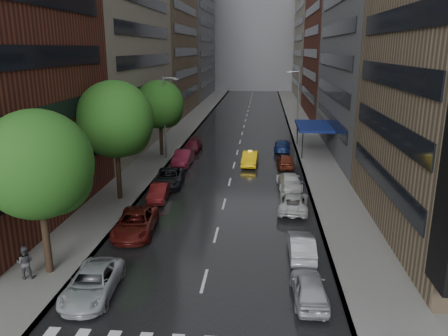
{
  "coord_description": "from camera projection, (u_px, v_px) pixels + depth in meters",
  "views": [
    {
      "loc": [
        2.92,
        -16.78,
        12.07
      ],
      "look_at": [
        0.0,
        15.97,
        3.0
      ],
      "focal_mm": 35.0,
      "sensor_mm": 36.0,
      "label": 1
    }
  ],
  "objects": [
    {
      "name": "ground",
      "position": [
        192.0,
        327.0,
        19.57
      ],
      "size": [
        220.0,
        220.0,
        0.0
      ],
      "primitive_type": "plane",
      "color": "gray",
      "rests_on": "ground"
    },
    {
      "name": "road",
      "position": [
        243.0,
        129.0,
        67.58
      ],
      "size": [
        14.0,
        140.0,
        0.01
      ],
      "primitive_type": "cube",
      "color": "black",
      "rests_on": "ground"
    },
    {
      "name": "sidewalk_left",
      "position": [
        186.0,
        127.0,
        68.33
      ],
      "size": [
        4.0,
        140.0,
        0.15
      ],
      "primitive_type": "cube",
      "color": "gray",
      "rests_on": "ground"
    },
    {
      "name": "sidewalk_right",
      "position": [
        302.0,
        129.0,
        66.79
      ],
      "size": [
        4.0,
        140.0,
        0.15
      ],
      "primitive_type": "cube",
      "color": "gray",
      "rests_on": "ground"
    },
    {
      "name": "buildings_left",
      "position": [
        158.0,
        24.0,
        73.05
      ],
      "size": [
        8.0,
        108.0,
        38.0
      ],
      "color": "maroon",
      "rests_on": "ground"
    },
    {
      "name": "buildings_right",
      "position": [
        342.0,
        28.0,
        68.73
      ],
      "size": [
        8.05,
        109.1,
        36.0
      ],
      "color": "#937A5B",
      "rests_on": "ground"
    },
    {
      "name": "building_far",
      "position": [
        255.0,
        34.0,
        128.62
      ],
      "size": [
        40.0,
        14.0,
        32.0
      ],
      "primitive_type": "cube",
      "color": "slate",
      "rests_on": "ground"
    },
    {
      "name": "tree_near",
      "position": [
        37.0,
        165.0,
        22.48
      ],
      "size": [
        5.74,
        5.74,
        9.14
      ],
      "color": "#382619",
      "rests_on": "ground"
    },
    {
      "name": "tree_mid",
      "position": [
        115.0,
        120.0,
        34.14
      ],
      "size": [
        6.1,
        6.1,
        9.71
      ],
      "color": "#382619",
      "rests_on": "ground"
    },
    {
      "name": "tree_far",
      "position": [
        160.0,
        104.0,
        48.86
      ],
      "size": [
        5.46,
        5.46,
        8.7
      ],
      "color": "#382619",
      "rests_on": "ground"
    },
    {
      "name": "taxi",
      "position": [
        250.0,
        158.0,
        46.31
      ],
      "size": [
        1.77,
        4.51,
        1.46
      ],
      "primitive_type": "imported",
      "rotation": [
        0.0,
        0.0,
        -0.05
      ],
      "color": "yellow",
      "rests_on": "ground"
    },
    {
      "name": "parked_cars_left",
      "position": [
        161.0,
        189.0,
        36.33
      ],
      "size": [
        2.95,
        36.86,
        1.6
      ],
      "color": "#A6AAB0",
      "rests_on": "ground"
    },
    {
      "name": "parked_cars_right",
      "position": [
        290.0,
        185.0,
        37.49
      ],
      "size": [
        2.62,
        37.15,
        1.44
      ],
      "color": "#AAA9AF",
      "rests_on": "ground"
    },
    {
      "name": "ped_black_umbrella",
      "position": [
        24.0,
        257.0,
        23.11
      ],
      "size": [
        1.01,
        0.98,
        2.09
      ],
      "color": "#434247",
      "rests_on": "sidewalk_left"
    },
    {
      "name": "street_lamp_left",
      "position": [
        165.0,
        116.0,
        47.73
      ],
      "size": [
        1.74,
        0.22,
        9.0
      ],
      "color": "gray",
      "rests_on": "sidewalk_left"
    },
    {
      "name": "street_lamp_right",
      "position": [
        298.0,
        101.0,
        60.82
      ],
      "size": [
        1.74,
        0.22,
        9.0
      ],
      "color": "gray",
      "rests_on": "sidewalk_right"
    },
    {
      "name": "awning",
      "position": [
        314.0,
        126.0,
        51.57
      ],
      "size": [
        4.0,
        8.0,
        3.12
      ],
      "color": "navy",
      "rests_on": "sidewalk_right"
    }
  ]
}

